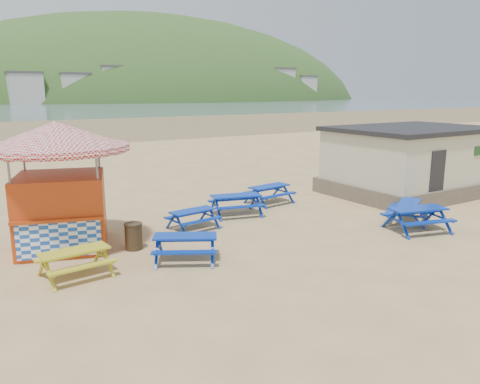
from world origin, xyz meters
TOP-DOWN VIEW (x-y plane):
  - ground at (0.00, 0.00)m, footprint 400.00×400.00m
  - wet_sand at (0.00, 55.00)m, footprint 400.00×400.00m
  - picnic_table_blue_a at (1.30, 1.87)m, footprint 2.25×1.98m
  - picnic_table_blue_b at (-0.98, 1.08)m, footprint 1.78×1.51m
  - picnic_table_blue_c at (3.56, 2.80)m, footprint 2.03×1.71m
  - picnic_table_blue_d at (-2.58, -1.65)m, footprint 2.27×2.14m
  - picnic_table_blue_e at (5.51, -3.32)m, footprint 2.33×2.06m
  - picnic_table_blue_f at (6.28, -2.34)m, footprint 2.24×2.12m
  - picnic_table_yellow at (-5.55, -1.20)m, footprint 1.87×1.57m
  - ice_cream_kiosk at (-5.27, 1.43)m, footprint 5.46×5.46m
  - litter_bin at (-3.51, 0.08)m, footprint 0.56×0.56m
  - amenity_block at (10.50, 1.00)m, footprint 7.40×5.40m
  - headland_town at (90.00, 229.68)m, footprint 264.00×144.00m

SIDE VIEW (x-z plane):
  - headland_town at x=90.00m, z-range -63.91..44.09m
  - ground at x=0.00m, z-range 0.00..0.00m
  - wet_sand at x=0.00m, z-range 0.00..0.00m
  - picnic_table_blue_b at x=-0.98m, z-range 0.00..0.68m
  - picnic_table_yellow at x=-5.55m, z-range 0.00..0.73m
  - picnic_table_blue_f at x=6.28m, z-range 0.00..0.74m
  - picnic_table_blue_d at x=-2.58m, z-range 0.00..0.75m
  - picnic_table_blue_c at x=3.56m, z-range 0.00..0.78m
  - picnic_table_blue_a at x=1.30m, z-range 0.00..0.81m
  - picnic_table_blue_e at x=5.51m, z-range 0.00..0.83m
  - litter_bin at x=-3.51m, z-range 0.01..0.83m
  - amenity_block at x=10.50m, z-range -0.01..3.14m
  - ice_cream_kiosk at x=-5.27m, z-range 0.51..4.42m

